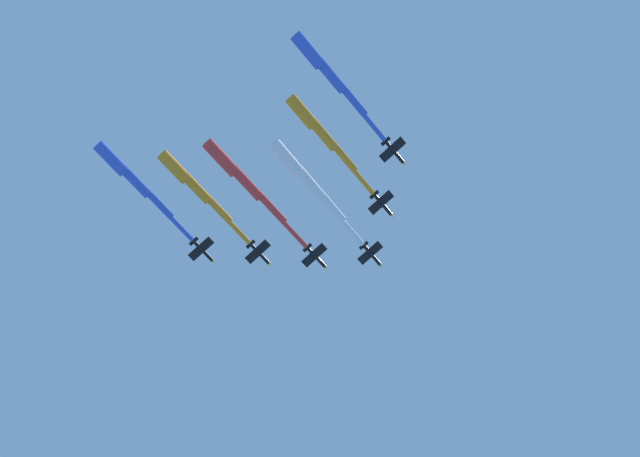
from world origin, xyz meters
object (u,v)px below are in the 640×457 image
jet_lead (310,183)px  jet_starboard_inner (324,136)px  jet_starboard_mid (332,77)px  jet_port_inner (247,184)px  jet_port_mid (197,190)px  jet_port_outer (136,183)px

jet_lead → jet_starboard_inner: (11.11, -10.10, -0.02)m
jet_starboard_inner → jet_starboard_mid: bearing=-51.5°
jet_port_inner → jet_starboard_inner: size_ratio=1.11×
jet_port_inner → jet_port_mid: size_ratio=1.13×
jet_lead → jet_port_mid: (-28.08, -16.42, -2.94)m
jet_lead → jet_starboard_inner: size_ratio=1.09×
jet_port_inner → jet_port_outer: jet_port_outer is taller
jet_lead → jet_starboard_mid: jet_lead is taller
jet_lead → jet_port_outer: (-41.83, -27.53, -3.00)m
jet_starboard_inner → jet_port_mid: size_ratio=1.01×
jet_port_inner → jet_port_mid: 14.54m
jet_lead → jet_starboard_inner: bearing=-42.3°
jet_starboard_inner → jet_port_mid: bearing=-170.8°
jet_starboard_mid → jet_port_mid: bearing=171.7°
jet_lead → jet_port_mid: jet_lead is taller
jet_port_outer → jet_lead: bearing=33.4°
jet_port_inner → jet_starboard_inner: 26.12m
jet_lead → jet_port_mid: 32.67m
jet_lead → jet_port_inner: bearing=-144.5°
jet_port_mid → jet_starboard_mid: bearing=-8.3°
jet_starboard_inner → jet_port_inner: bearing=-179.0°
jet_port_outer → jet_starboard_inner: bearing=18.2°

